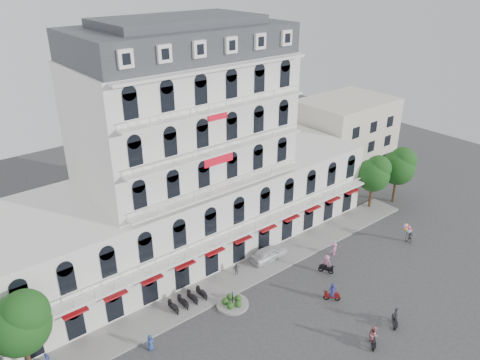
% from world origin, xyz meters
% --- Properties ---
extents(ground, '(120.00, 120.00, 0.00)m').
position_xyz_m(ground, '(0.00, 0.00, 0.00)').
color(ground, '#38383A').
rests_on(ground, ground).
extents(sidewalk, '(53.00, 4.00, 0.16)m').
position_xyz_m(sidewalk, '(0.00, 9.00, 0.08)').
color(sidewalk, gray).
rests_on(sidewalk, ground).
extents(main_building, '(45.00, 15.00, 25.80)m').
position_xyz_m(main_building, '(0.00, 18.00, 9.96)').
color(main_building, silver).
rests_on(main_building, ground).
extents(flank_building_east, '(14.00, 10.00, 12.00)m').
position_xyz_m(flank_building_east, '(30.00, 20.00, 6.00)').
color(flank_building_east, beige).
rests_on(flank_building_east, ground).
extents(traffic_island, '(3.20, 3.20, 1.60)m').
position_xyz_m(traffic_island, '(-3.00, 6.00, 0.26)').
color(traffic_island, gray).
rests_on(traffic_island, ground).
extents(parked_scooter_row, '(4.40, 1.80, 1.10)m').
position_xyz_m(parked_scooter_row, '(-6.35, 8.80, 0.00)').
color(parked_scooter_row, black).
rests_on(parked_scooter_row, ground).
extents(tree_west_inner, '(4.76, 4.76, 8.25)m').
position_xyz_m(tree_west_inner, '(-20.95, 9.48, 5.68)').
color(tree_west_inner, '#382314').
rests_on(tree_west_inner, ground).
extents(tree_east_inner, '(4.40, 4.37, 7.57)m').
position_xyz_m(tree_east_inner, '(24.05, 9.98, 5.21)').
color(tree_east_inner, '#382314').
rests_on(tree_east_inner, ground).
extents(tree_east_outer, '(4.65, 4.65, 8.05)m').
position_xyz_m(tree_east_outer, '(28.05, 8.98, 5.55)').
color(tree_east_outer, '#382314').
rests_on(tree_east_outer, ground).
extents(parked_car, '(4.72, 1.92, 1.60)m').
position_xyz_m(parked_car, '(5.02, 9.50, 0.80)').
color(parked_car, silver).
rests_on(parked_car, ground).
extents(rider_southwest, '(1.31, 1.31, 2.20)m').
position_xyz_m(rider_southwest, '(3.20, -5.94, 1.12)').
color(rider_southwest, black).
rests_on(rider_southwest, ground).
extents(rider_east, '(1.29, 1.32, 2.03)m').
position_xyz_m(rider_east, '(5.14, 0.35, 0.99)').
color(rider_east, maroon).
rests_on(rider_east, ground).
extents(rider_northeast, '(1.37, 1.24, 2.11)m').
position_xyz_m(rider_northeast, '(6.87, -5.66, 1.03)').
color(rider_northeast, black).
rests_on(rider_northeast, ground).
extents(rider_center, '(1.07, 1.58, 2.20)m').
position_xyz_m(rider_center, '(8.13, 3.80, 1.16)').
color(rider_center, black).
rests_on(rider_center, ground).
extents(pedestrian_left, '(0.81, 0.58, 1.55)m').
position_xyz_m(pedestrian_left, '(-12.08, 5.93, 0.77)').
color(pedestrian_left, navy).
rests_on(pedestrian_left, ground).
extents(pedestrian_mid, '(1.00, 0.66, 1.58)m').
position_xyz_m(pedestrian_mid, '(0.31, 9.50, 0.79)').
color(pedestrian_mid, slate).
rests_on(pedestrian_mid, ground).
extents(pedestrian_right, '(1.05, 0.63, 1.58)m').
position_xyz_m(pedestrian_right, '(11.39, 5.47, 0.79)').
color(pedestrian_right, pink).
rests_on(pedestrian_right, ground).
extents(pedestrian_far, '(0.64, 0.67, 1.54)m').
position_xyz_m(pedestrian_far, '(-19.66, 9.50, 0.77)').
color(pedestrian_far, navy).
rests_on(pedestrian_far, ground).
extents(balloon_vendor, '(1.35, 1.30, 2.45)m').
position_xyz_m(balloon_vendor, '(20.28, 1.55, 1.25)').
color(balloon_vendor, '#5C5A62').
rests_on(balloon_vendor, ground).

